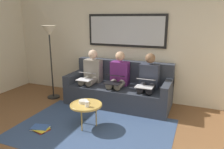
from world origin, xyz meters
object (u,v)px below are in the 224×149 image
Objects in this scene: laptop_black at (114,79)px; coffee_table at (86,105)px; person_middle at (118,77)px; bowl at (83,102)px; person_right at (91,74)px; magazine_stack at (40,128)px; laptop_white at (86,76)px; person_left at (148,80)px; framed_mirror at (126,31)px; standing_lamp at (50,39)px; couch at (119,89)px; cup at (87,104)px; laptop_silver at (145,83)px.

coffee_table is at bearing 81.02° from laptop_black.
person_middle reaches higher than coffee_table.
person_right is at bearing -69.14° from bowl.
person_right reaches higher than magazine_stack.
person_middle is (-0.22, -1.11, 0.17)m from bowl.
person_left is at bearing -169.43° from laptop_white.
laptop_white is at bearing 47.39° from framed_mirror.
coffee_table is 1.49× the size of laptop_white.
standing_lamp is at bearing -1.36° from laptop_black.
person_left is 1.28m from person_right.
framed_mirror is at bearing -90.00° from couch.
person_middle is 0.64m from person_right.
standing_lamp is (1.33, -0.91, 0.94)m from bowl.
person_right is at bearing -20.23° from laptop_black.
framed_mirror is 2.01m from cup.
laptop_silver reaches higher than cup.
coffee_table is 3.50× the size of bowl.
coffee_table is at bearing 145.95° from standing_lamp.
magazine_stack is 0.21× the size of standing_lamp.
person_left is 3.13× the size of laptop_white.
bowl is at bearing 79.03° from person_middle.
bowl is at bearing -144.11° from magazine_stack.
person_middle is at bearing -97.16° from coffee_table.
laptop_black is 1.72m from standing_lamp.
person_middle reaches higher than magazine_stack.
framed_mirror is 1.56× the size of person_right.
couch is 1.93× the size of person_right.
laptop_black is at bearing 90.00° from framed_mirror.
person_middle is at bearing -117.68° from magazine_stack.
couch is at bearing -25.92° from laptop_silver.
laptop_black reaches higher than laptop_white.
coffee_table is at bearing -149.35° from magazine_stack.
laptop_silver is 0.64m from laptop_black.
bowl is 1.15m from person_middle.
laptop_black reaches higher than cup.
person_left reaches higher than laptop_silver.
bowl reaches higher than coffee_table.
laptop_black is (-0.14, -0.91, 0.24)m from coffee_table.
couch is at bearing -96.76° from coffee_table.
couch reaches higher than bowl.
magazine_stack is at bearing 35.89° from bowl.
standing_lamp reaches higher than person_middle.
framed_mirror is 4.73× the size of laptop_black.
cup is (0.08, 1.30, 0.14)m from couch.
couch is 1.93× the size of person_middle.
couch is 4.06× the size of coffee_table.
laptop_white is (0.64, 0.24, 0.02)m from person_middle.
magazine_stack is (0.81, 1.31, -0.61)m from laptop_black.
laptop_silver is at bearing -126.12° from cup.
magazine_stack is at bearing 41.91° from laptop_silver.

